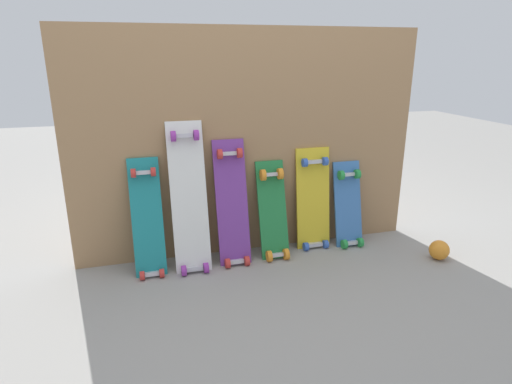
{
  "coord_description": "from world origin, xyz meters",
  "views": [
    {
      "loc": [
        -0.7,
        -2.55,
        1.28
      ],
      "look_at": [
        0.0,
        -0.07,
        0.44
      ],
      "focal_mm": 30.19,
      "sensor_mm": 36.0,
      "label": 1
    }
  ],
  "objects_px": {
    "skateboard_teal": "(148,223)",
    "skateboard_white": "(189,203)",
    "skateboard_purple": "(232,208)",
    "skateboard_yellow": "(313,203)",
    "skateboard_blue": "(348,209)",
    "rubber_ball": "(439,250)",
    "skateboard_green": "(273,215)"
  },
  "relations": [
    {
      "from": "skateboard_teal",
      "to": "skateboard_yellow",
      "type": "xyz_separation_m",
      "value": [
        1.09,
        0.06,
        0.0
      ]
    },
    {
      "from": "skateboard_green",
      "to": "skateboard_blue",
      "type": "relative_size",
      "value": 1.06
    },
    {
      "from": "skateboard_green",
      "to": "skateboard_teal",
      "type": "bearing_deg",
      "value": -179.49
    },
    {
      "from": "skateboard_teal",
      "to": "skateboard_purple",
      "type": "relative_size",
      "value": 0.91
    },
    {
      "from": "skateboard_purple",
      "to": "skateboard_blue",
      "type": "xyz_separation_m",
      "value": [
        0.82,
        0.03,
        -0.1
      ]
    },
    {
      "from": "skateboard_green",
      "to": "skateboard_purple",
      "type": "bearing_deg",
      "value": -179.88
    },
    {
      "from": "skateboard_white",
      "to": "skateboard_purple",
      "type": "bearing_deg",
      "value": 2.3
    },
    {
      "from": "skateboard_white",
      "to": "skateboard_yellow",
      "type": "xyz_separation_m",
      "value": [
        0.84,
        0.07,
        -0.11
      ]
    },
    {
      "from": "skateboard_blue",
      "to": "skateboard_teal",
      "type": "bearing_deg",
      "value": -178.61
    },
    {
      "from": "skateboard_teal",
      "to": "rubber_ball",
      "type": "relative_size",
      "value": 5.94
    },
    {
      "from": "skateboard_white",
      "to": "skateboard_blue",
      "type": "height_order",
      "value": "skateboard_white"
    },
    {
      "from": "skateboard_white",
      "to": "rubber_ball",
      "type": "distance_m",
      "value": 1.63
    },
    {
      "from": "skateboard_teal",
      "to": "skateboard_green",
      "type": "bearing_deg",
      "value": 0.51
    },
    {
      "from": "skateboard_blue",
      "to": "rubber_ball",
      "type": "bearing_deg",
      "value": -40.79
    },
    {
      "from": "rubber_ball",
      "to": "skateboard_yellow",
      "type": "bearing_deg",
      "value": 149.09
    },
    {
      "from": "skateboard_green",
      "to": "rubber_ball",
      "type": "xyz_separation_m",
      "value": [
        1.01,
        -0.37,
        -0.21
      ]
    },
    {
      "from": "skateboard_yellow",
      "to": "skateboard_teal",
      "type": "bearing_deg",
      "value": -176.75
    },
    {
      "from": "skateboard_yellow",
      "to": "skateboard_blue",
      "type": "relative_size",
      "value": 1.17
    },
    {
      "from": "skateboard_green",
      "to": "skateboard_blue",
      "type": "height_order",
      "value": "skateboard_green"
    },
    {
      "from": "skateboard_green",
      "to": "skateboard_white",
      "type": "bearing_deg",
      "value": -178.79
    },
    {
      "from": "skateboard_teal",
      "to": "skateboard_white",
      "type": "distance_m",
      "value": 0.28
    },
    {
      "from": "skateboard_yellow",
      "to": "rubber_ball",
      "type": "bearing_deg",
      "value": -30.91
    },
    {
      "from": "skateboard_teal",
      "to": "skateboard_green",
      "type": "height_order",
      "value": "skateboard_teal"
    },
    {
      "from": "skateboard_purple",
      "to": "skateboard_green",
      "type": "relative_size",
      "value": 1.24
    },
    {
      "from": "skateboard_green",
      "to": "skateboard_blue",
      "type": "xyz_separation_m",
      "value": [
        0.55,
        0.03,
        -0.02
      ]
    },
    {
      "from": "skateboard_purple",
      "to": "skateboard_green",
      "type": "height_order",
      "value": "skateboard_purple"
    },
    {
      "from": "skateboard_teal",
      "to": "rubber_ball",
      "type": "height_order",
      "value": "skateboard_teal"
    },
    {
      "from": "skateboard_purple",
      "to": "skateboard_blue",
      "type": "relative_size",
      "value": 1.31
    },
    {
      "from": "skateboard_teal",
      "to": "skateboard_blue",
      "type": "relative_size",
      "value": 1.19
    },
    {
      "from": "skateboard_purple",
      "to": "skateboard_blue",
      "type": "bearing_deg",
      "value": 1.81
    },
    {
      "from": "skateboard_teal",
      "to": "skateboard_blue",
      "type": "xyz_separation_m",
      "value": [
        1.35,
        0.03,
        -0.05
      ]
    },
    {
      "from": "skateboard_teal",
      "to": "skateboard_yellow",
      "type": "bearing_deg",
      "value": 3.25
    }
  ]
}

